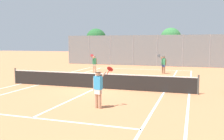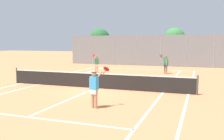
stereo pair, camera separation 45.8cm
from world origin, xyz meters
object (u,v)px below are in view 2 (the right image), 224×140
(player_far_left, at_px, (96,63))
(player_far_right, at_px, (166,64))
(loose_tennis_ball_1, at_px, (173,71))
(loose_tennis_ball_0, at_px, (148,81))
(tree_behind_right, at_px, (175,39))
(tennis_net, at_px, (95,80))
(tree_behind_left, at_px, (100,39))
(player_near_side, at_px, (94,87))

(player_far_left, relative_size, player_far_right, 1.00)
(player_far_left, relative_size, loose_tennis_ball_1, 26.88)
(player_far_right, height_order, loose_tennis_ball_1, player_far_right)
(loose_tennis_ball_0, height_order, loose_tennis_ball_1, same)
(player_far_right, xyz_separation_m, tree_behind_right, (-0.27, 11.05, 2.40))
(tennis_net, relative_size, tree_behind_left, 2.54)
(player_near_side, distance_m, player_far_left, 12.70)
(player_near_side, xyz_separation_m, loose_tennis_ball_0, (0.63, 8.32, -0.89))
(tennis_net, relative_size, loose_tennis_ball_1, 181.82)
(tennis_net, height_order, tree_behind_right, tree_behind_right)
(tree_behind_left, xyz_separation_m, tree_behind_right, (9.77, 2.12, 0.05))
(player_far_left, xyz_separation_m, loose_tennis_ball_1, (6.56, 3.85, -0.89))
(loose_tennis_ball_0, bearing_deg, tennis_net, -121.98)
(tree_behind_right, bearing_deg, player_far_right, -88.57)
(player_near_side, height_order, tree_behind_left, tree_behind_left)
(tennis_net, bearing_deg, player_far_right, 70.63)
(player_far_left, bearing_deg, loose_tennis_ball_0, -31.22)
(tree_behind_right, bearing_deg, tennis_net, -98.08)
(loose_tennis_ball_0, relative_size, tree_behind_right, 0.01)
(player_far_left, distance_m, player_far_right, 6.35)
(tennis_net, xyz_separation_m, player_far_left, (-3.09, 7.35, 0.42))
(tree_behind_right, bearing_deg, player_near_side, -92.29)
(tennis_net, distance_m, loose_tennis_ball_0, 4.71)
(tree_behind_right, bearing_deg, player_far_left, -115.30)
(player_far_left, distance_m, loose_tennis_ball_0, 6.58)
(player_near_side, xyz_separation_m, loose_tennis_ball_1, (1.62, 15.55, -0.89))
(player_near_side, distance_m, tree_behind_right, 24.33)
(player_far_left, relative_size, loose_tennis_ball_0, 26.88)
(tennis_net, bearing_deg, tree_behind_left, 111.42)
(loose_tennis_ball_0, bearing_deg, player_near_side, -94.34)
(player_near_side, height_order, loose_tennis_ball_1, player_near_side)
(player_near_side, relative_size, tree_behind_right, 0.37)
(player_far_left, distance_m, tree_behind_right, 14.03)
(player_far_right, bearing_deg, tree_behind_left, 138.36)
(player_far_right, bearing_deg, player_far_left, -166.86)
(tennis_net, xyz_separation_m, tree_behind_right, (2.82, 19.85, 2.82))
(player_far_left, height_order, tree_behind_left, tree_behind_left)
(player_far_right, relative_size, tree_behind_left, 0.37)
(player_near_side, xyz_separation_m, tree_behind_left, (-8.81, 22.07, 2.35))
(tennis_net, distance_m, player_near_side, 4.74)
(tree_behind_left, bearing_deg, loose_tennis_ball_0, -55.54)
(player_near_side, height_order, player_far_right, same)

